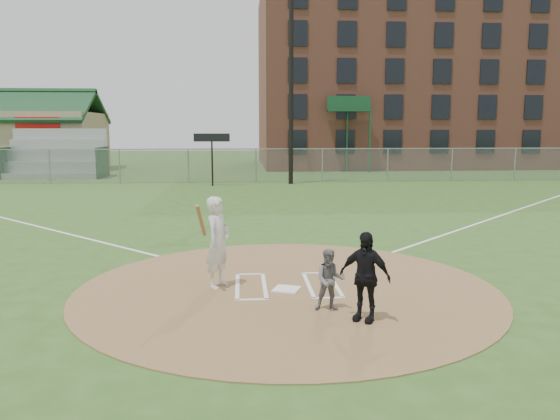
{
  "coord_description": "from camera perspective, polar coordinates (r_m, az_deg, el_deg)",
  "views": [
    {
      "loc": [
        -0.91,
        -10.58,
        3.18
      ],
      "look_at": [
        0.0,
        2.0,
        1.3
      ],
      "focal_mm": 35.0,
      "sensor_mm": 36.0,
      "label": 1
    }
  ],
  "objects": [
    {
      "name": "home_plate",
      "position": [
        10.91,
        0.69,
        -8.28
      ],
      "size": [
        0.63,
        0.63,
        0.03
      ],
      "primitive_type": "cube",
      "rotation": [
        0.0,
        0.0,
        -0.37
      ],
      "color": "white",
      "rests_on": "dirt_circle"
    },
    {
      "name": "bleachers",
      "position": [
        38.75,
        -22.41,
        5.49
      ],
      "size": [
        6.08,
        3.2,
        3.2
      ],
      "color": "#B7BABF",
      "rests_on": "ground"
    },
    {
      "name": "foul_line_third",
      "position": [
        21.42,
        -26.27,
        -0.93
      ],
      "size": [
        17.04,
        17.04,
        0.01
      ],
      "primitive_type": "cube",
      "rotation": [
        0.0,
        0.0,
        0.79
      ],
      "color": "white",
      "rests_on": "ground"
    },
    {
      "name": "clubhouse",
      "position": [
        46.81,
        -25.72,
        6.68
      ],
      "size": [
        12.2,
        8.71,
        6.23
      ],
      "color": "tan",
      "rests_on": "ground"
    },
    {
      "name": "umpire",
      "position": [
        9.16,
        8.85,
        -6.87
      ],
      "size": [
        0.94,
        0.8,
        1.51
      ],
      "primitive_type": "imported",
      "rotation": [
        0.0,
        0.0,
        -0.6
      ],
      "color": "black",
      "rests_on": "dirt_circle"
    },
    {
      "name": "scoreboard_sign",
      "position": [
        30.83,
        -7.14,
        6.94
      ],
      "size": [
        2.0,
        0.1,
        2.93
      ],
      "color": "black",
      "rests_on": "ground"
    },
    {
      "name": "outfield_fence",
      "position": [
        32.66,
        -2.53,
        4.68
      ],
      "size": [
        56.08,
        0.08,
        2.03
      ],
      "color": "slate",
      "rests_on": "ground"
    },
    {
      "name": "catcher",
      "position": [
        9.65,
        5.24,
        -7.28
      ],
      "size": [
        0.56,
        0.45,
        1.09
      ],
      "primitive_type": "imported",
      "rotation": [
        0.0,
        0.0,
        -0.07
      ],
      "color": "slate",
      "rests_on": "dirt_circle"
    },
    {
      "name": "dirt_circle",
      "position": [
        11.08,
        0.75,
        -8.15
      ],
      "size": [
        8.4,
        8.4,
        0.02
      ],
      "primitive_type": "cylinder",
      "color": "olive",
      "rests_on": "ground"
    },
    {
      "name": "ground",
      "position": [
        11.09,
        0.75,
        -8.19
      ],
      "size": [
        140.0,
        140.0,
        0.0
      ],
      "primitive_type": "plane",
      "color": "#30581E",
      "rests_on": "ground"
    },
    {
      "name": "foul_line_first",
      "position": [
        22.17,
        22.47,
        -0.4
      ],
      "size": [
        17.04,
        17.04,
        0.01
      ],
      "primitive_type": "cube",
      "rotation": [
        0.0,
        0.0,
        -0.79
      ],
      "color": "white",
      "rests_on": "ground"
    },
    {
      "name": "batters_boxes",
      "position": [
        11.22,
        0.69,
        -7.85
      ],
      "size": [
        2.08,
        1.88,
        0.01
      ],
      "color": "white",
      "rests_on": "dirt_circle"
    },
    {
      "name": "light_pole",
      "position": [
        31.9,
        1.17,
        14.65
      ],
      "size": [
        1.2,
        0.3,
        12.22
      ],
      "color": "black",
      "rests_on": "ground"
    },
    {
      "name": "brick_warehouse",
      "position": [
        51.58,
        15.43,
        12.99
      ],
      "size": [
        30.0,
        17.17,
        15.0
      ],
      "color": "#9B5543",
      "rests_on": "ground"
    },
    {
      "name": "batter_at_plate",
      "position": [
        10.98,
        -6.51,
        -3.35
      ],
      "size": [
        0.73,
        1.1,
        1.84
      ],
      "color": "silver",
      "rests_on": "dirt_circle"
    }
  ]
}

